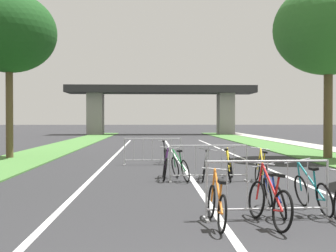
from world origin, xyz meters
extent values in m
cube|color=#477A38|center=(-6.92, 23.64, 0.03)|extent=(2.96, 57.77, 0.05)
cube|color=#477A38|center=(6.92, 23.64, 0.03)|extent=(2.96, 57.77, 0.05)
cube|color=#ADA89E|center=(9.33, 23.64, 0.04)|extent=(1.87, 57.77, 0.08)
cube|color=silver|center=(0.00, 16.71, 0.00)|extent=(0.14, 33.42, 0.01)
cube|color=silver|center=(2.99, 16.71, 0.00)|extent=(0.14, 33.42, 0.01)
cube|color=silver|center=(-2.99, 16.71, 0.00)|extent=(0.14, 33.42, 0.01)
cube|color=#2D2D30|center=(0.00, 47.75, 5.41)|extent=(22.54, 4.29, 0.86)
cube|color=gray|center=(-7.87, 47.75, 2.49)|extent=(1.84, 2.40, 4.98)
cube|color=gray|center=(7.87, 47.75, 2.49)|extent=(1.84, 2.40, 4.98)
cylinder|color=brown|center=(-7.65, 16.19, 2.06)|extent=(0.32, 0.32, 4.13)
ellipsoid|color=#194719|center=(-7.65, 16.19, 5.73)|extent=(4.27, 4.27, 3.63)
cylinder|color=brown|center=(6.81, 15.52, 2.02)|extent=(0.39, 0.39, 4.05)
ellipsoid|color=#2D6628|center=(6.81, 15.52, 5.90)|extent=(4.93, 4.93, 4.19)
cylinder|color=#ADADB2|center=(-0.24, 4.05, 0.53)|extent=(0.04, 0.04, 1.05)
cube|color=#ADADB2|center=(-0.24, 4.05, 0.01)|extent=(0.08, 0.44, 0.03)
cylinder|color=#ADADB2|center=(1.95, 4.13, 0.53)|extent=(0.04, 0.04, 1.05)
cube|color=#ADADB2|center=(1.95, 4.13, 0.01)|extent=(0.08, 0.44, 0.03)
cylinder|color=#ADADB2|center=(0.86, 4.09, 1.03)|extent=(2.20, 0.13, 0.04)
cylinder|color=#ADADB2|center=(0.86, 4.09, 0.18)|extent=(2.20, 0.13, 0.04)
cylinder|color=#ADADB2|center=(0.12, 4.06, 0.61)|extent=(0.02, 0.02, 0.87)
cylinder|color=#ADADB2|center=(0.49, 4.08, 0.61)|extent=(0.02, 0.02, 0.87)
cylinder|color=#ADADB2|center=(0.86, 4.09, 0.61)|extent=(0.02, 0.02, 0.87)
cylinder|color=#ADADB2|center=(1.22, 4.10, 0.61)|extent=(0.02, 0.02, 0.87)
cylinder|color=#ADADB2|center=(1.59, 4.12, 0.61)|extent=(0.02, 0.02, 0.87)
cylinder|color=#ADADB2|center=(-0.67, 8.65, 0.53)|extent=(0.04, 0.04, 1.05)
cube|color=#ADADB2|center=(-0.67, 8.65, 0.01)|extent=(0.07, 0.44, 0.03)
cylinder|color=#ADADB2|center=(1.53, 8.68, 0.53)|extent=(0.04, 0.04, 1.05)
cube|color=#ADADB2|center=(1.53, 8.68, 0.01)|extent=(0.07, 0.44, 0.03)
cylinder|color=#ADADB2|center=(0.43, 8.66, 1.03)|extent=(2.20, 0.07, 0.04)
cylinder|color=#ADADB2|center=(0.43, 8.66, 0.18)|extent=(2.20, 0.07, 0.04)
cylinder|color=#ADADB2|center=(-0.31, 8.65, 0.61)|extent=(0.02, 0.02, 0.87)
cylinder|color=#ADADB2|center=(0.06, 8.66, 0.61)|extent=(0.02, 0.02, 0.87)
cylinder|color=#ADADB2|center=(0.43, 8.66, 0.61)|extent=(0.02, 0.02, 0.87)
cylinder|color=#ADADB2|center=(0.79, 8.67, 0.61)|extent=(0.02, 0.02, 0.87)
cylinder|color=#ADADB2|center=(1.16, 8.67, 0.61)|extent=(0.02, 0.02, 0.87)
cylinder|color=#ADADB2|center=(-2.25, 13.28, 0.53)|extent=(0.04, 0.04, 1.05)
cube|color=#ADADB2|center=(-2.25, 13.28, 0.01)|extent=(0.08, 0.44, 0.03)
cylinder|color=#ADADB2|center=(-0.06, 13.20, 0.53)|extent=(0.04, 0.04, 1.05)
cube|color=#ADADB2|center=(-0.06, 13.20, 0.01)|extent=(0.08, 0.44, 0.03)
cylinder|color=#ADADB2|center=(-1.16, 13.24, 1.03)|extent=(2.20, 0.12, 0.04)
cylinder|color=#ADADB2|center=(-1.16, 13.24, 0.18)|extent=(2.20, 0.12, 0.04)
cylinder|color=#ADADB2|center=(-1.89, 13.27, 0.61)|extent=(0.02, 0.02, 0.87)
cylinder|color=#ADADB2|center=(-1.52, 13.25, 0.61)|extent=(0.02, 0.02, 0.87)
cylinder|color=#ADADB2|center=(-1.16, 13.24, 0.61)|extent=(0.02, 0.02, 0.87)
cylinder|color=#ADADB2|center=(-0.79, 13.22, 0.61)|extent=(0.02, 0.02, 0.87)
cylinder|color=#ADADB2|center=(-0.42, 13.21, 0.61)|extent=(0.02, 0.02, 0.87)
torus|color=black|center=(0.99, 8.52, 0.32)|extent=(0.29, 0.65, 0.63)
torus|color=black|center=(1.23, 9.54, 0.32)|extent=(0.29, 0.65, 0.63)
cylinder|color=gold|center=(1.06, 9.01, 0.61)|extent=(0.18, 1.02, 0.62)
cylinder|color=gold|center=(1.01, 8.82, 0.59)|extent=(0.17, 0.09, 0.64)
cylinder|color=gold|center=(1.03, 8.68, 0.29)|extent=(0.11, 0.34, 0.07)
cylinder|color=gold|center=(1.18, 9.53, 0.61)|extent=(0.14, 0.07, 0.59)
cube|color=black|center=(0.95, 8.79, 0.90)|extent=(0.16, 0.26, 0.07)
cylinder|color=#99999E|center=(1.12, 9.51, 0.90)|extent=(0.48, 0.14, 0.11)
torus|color=black|center=(-0.66, 13.34, 0.31)|extent=(0.14, 0.63, 0.62)
torus|color=black|center=(-0.61, 14.32, 0.31)|extent=(0.14, 0.63, 0.62)
cylinder|color=black|center=(-0.67, 13.81, 0.61)|extent=(0.04, 0.96, 0.62)
cylinder|color=black|center=(-0.67, 13.62, 0.59)|extent=(0.12, 0.12, 0.66)
cylinder|color=black|center=(-0.65, 13.50, 0.29)|extent=(0.05, 0.32, 0.07)
cylinder|color=black|center=(-0.64, 14.30, 0.61)|extent=(0.11, 0.09, 0.59)
cube|color=black|center=(-0.71, 13.59, 0.92)|extent=(0.12, 0.25, 0.06)
cylinder|color=#99999E|center=(-0.67, 14.27, 0.90)|extent=(0.48, 0.06, 0.08)
torus|color=black|center=(-0.11, 3.17, 0.31)|extent=(0.10, 0.61, 0.61)
torus|color=black|center=(-0.14, 4.17, 0.31)|extent=(0.10, 0.61, 0.61)
cylinder|color=orange|center=(-0.10, 3.64, 0.60)|extent=(0.07, 0.97, 0.62)
cylinder|color=orange|center=(-0.10, 3.45, 0.51)|extent=(0.09, 0.12, 0.51)
cylinder|color=orange|center=(-0.12, 3.33, 0.28)|extent=(0.04, 0.33, 0.07)
cylinder|color=orange|center=(-0.11, 4.14, 0.60)|extent=(0.10, 0.09, 0.59)
cube|color=black|center=(-0.08, 3.42, 0.77)|extent=(0.11, 0.24, 0.06)
cylinder|color=#99999E|center=(-0.08, 4.12, 0.89)|extent=(0.46, 0.04, 0.07)
torus|color=black|center=(-0.79, 9.73, 0.34)|extent=(0.15, 0.69, 0.68)
torus|color=black|center=(-0.80, 8.77, 0.34)|extent=(0.15, 0.69, 0.68)
cylinder|color=#662884|center=(-0.76, 9.28, 0.65)|extent=(0.11, 0.93, 0.65)
cylinder|color=#662884|center=(-0.77, 9.46, 0.57)|extent=(0.12, 0.12, 0.56)
cylinder|color=#662884|center=(-0.80, 9.58, 0.32)|extent=(0.04, 0.31, 0.08)
cylinder|color=#662884|center=(-0.76, 8.80, 0.65)|extent=(0.13, 0.09, 0.62)
cube|color=black|center=(-0.73, 9.49, 0.84)|extent=(0.11, 0.24, 0.06)
cylinder|color=#99999E|center=(-0.72, 8.82, 0.96)|extent=(0.48, 0.03, 0.09)
torus|color=black|center=(1.07, 4.00, 0.31)|extent=(0.20, 0.62, 0.61)
torus|color=black|center=(1.14, 5.08, 0.31)|extent=(0.20, 0.62, 0.61)
cylinder|color=#1E389E|center=(1.05, 4.52, 0.58)|extent=(0.08, 1.06, 0.58)
cylinder|color=#1E389E|center=(1.04, 4.31, 0.52)|extent=(0.16, 0.12, 0.52)
cylinder|color=#1E389E|center=(1.08, 4.17, 0.28)|extent=(0.06, 0.35, 0.07)
cylinder|color=#1E389E|center=(1.08, 5.06, 0.58)|extent=(0.16, 0.08, 0.56)
cube|color=black|center=(0.99, 4.27, 0.77)|extent=(0.12, 0.25, 0.07)
cylinder|color=#99999E|center=(1.02, 5.03, 0.85)|extent=(0.43, 0.06, 0.11)
torus|color=black|center=(0.42, 9.58, 0.32)|extent=(0.22, 0.65, 0.64)
torus|color=black|center=(0.30, 8.61, 0.32)|extent=(0.22, 0.65, 0.64)
cylinder|color=#B7B7BC|center=(0.41, 9.11, 0.62)|extent=(0.06, 0.95, 0.64)
cylinder|color=#B7B7BC|center=(0.43, 9.30, 0.55)|extent=(0.15, 0.11, 0.57)
cylinder|color=#B7B7BC|center=(0.40, 9.42, 0.30)|extent=(0.07, 0.32, 0.08)
cylinder|color=#B7B7BC|center=(0.35, 8.63, 0.62)|extent=(0.14, 0.08, 0.61)
cube|color=black|center=(0.48, 9.32, 0.83)|extent=(0.14, 0.25, 0.07)
cylinder|color=#99999E|center=(0.40, 8.65, 0.92)|extent=(0.54, 0.10, 0.11)
torus|color=black|center=(0.83, 3.17, 0.34)|extent=(0.23, 0.68, 0.67)
torus|color=black|center=(0.68, 4.17, 0.34)|extent=(0.23, 0.68, 0.67)
cylinder|color=red|center=(0.80, 3.65, 0.66)|extent=(0.11, 0.99, 0.68)
cylinder|color=red|center=(0.82, 3.46, 0.58)|extent=(0.13, 0.11, 0.59)
cylinder|color=red|center=(0.81, 3.33, 0.31)|extent=(0.08, 0.33, 0.08)
cylinder|color=red|center=(0.72, 4.15, 0.66)|extent=(0.13, 0.08, 0.65)
cube|color=black|center=(0.86, 3.43, 0.87)|extent=(0.14, 0.25, 0.06)
cylinder|color=#99999E|center=(0.77, 4.13, 0.98)|extent=(0.48, 0.10, 0.09)
torus|color=black|center=(1.90, 4.11, 0.32)|extent=(0.19, 0.65, 0.64)
torus|color=black|center=(1.84, 5.14, 0.32)|extent=(0.19, 0.65, 0.64)
cylinder|color=#197A7F|center=(1.82, 4.59, 0.63)|extent=(0.20, 1.00, 0.65)
cylinder|color=#197A7F|center=(1.84, 4.40, 0.57)|extent=(0.15, 0.13, 0.60)
cylinder|color=#197A7F|center=(1.89, 4.27, 0.30)|extent=(0.04, 0.33, 0.08)
cylinder|color=#197A7F|center=(1.79, 5.11, 0.63)|extent=(0.15, 0.10, 0.62)
cube|color=black|center=(1.79, 4.36, 0.86)|extent=(0.12, 0.25, 0.07)
cylinder|color=#99999E|center=(1.74, 5.08, 0.94)|extent=(0.54, 0.06, 0.12)
torus|color=black|center=(-0.25, 8.56, 0.32)|extent=(0.30, 0.66, 0.64)
torus|color=black|center=(-0.48, 9.51, 0.32)|extent=(0.30, 0.66, 0.64)
cylinder|color=#1E7238|center=(-0.41, 9.00, 0.61)|extent=(0.36, 0.90, 0.60)
cylinder|color=#1E7238|center=(-0.36, 8.82, 0.57)|extent=(0.14, 0.14, 0.61)
cylinder|color=#1E7238|center=(-0.28, 8.71, 0.30)|extent=(0.09, 0.31, 0.08)
cylinder|color=#1E7238|center=(-0.52, 9.47, 0.61)|extent=(0.13, 0.12, 0.58)
cube|color=black|center=(-0.40, 8.77, 0.87)|extent=(0.16, 0.26, 0.07)
cylinder|color=#99999E|center=(-0.56, 9.43, 0.89)|extent=(0.44, 0.13, 0.11)
torus|color=black|center=(1.78, 7.76, 0.32)|extent=(0.18, 0.64, 0.63)
torus|color=black|center=(1.87, 8.80, 0.32)|extent=(0.18, 0.64, 0.63)
cylinder|color=gold|center=(1.86, 8.25, 0.63)|extent=(0.22, 1.02, 0.65)
cylinder|color=gold|center=(1.84, 8.05, 0.58)|extent=(0.12, 0.13, 0.62)
cylinder|color=gold|center=(1.79, 7.92, 0.29)|extent=(0.05, 0.34, 0.07)
cylinder|color=gold|center=(1.91, 8.77, 0.63)|extent=(0.12, 0.10, 0.62)
cube|color=black|center=(1.88, 8.01, 0.89)|extent=(0.13, 0.25, 0.06)
cylinder|color=#99999E|center=(1.95, 8.74, 0.93)|extent=(0.56, 0.08, 0.10)
camera|label=1|loc=(-1.22, -3.34, 1.76)|focal=45.27mm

